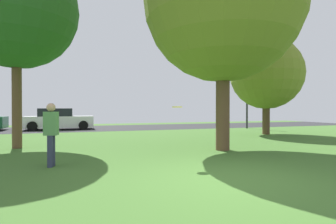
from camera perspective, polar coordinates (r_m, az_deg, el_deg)
name	(u,v)px	position (r m, az deg, el deg)	size (l,w,h in m)	color
ground_plane	(232,179)	(5.79, 13.66, -13.88)	(44.00, 44.00, 0.00)	#3D6628
road_strip	(118,128)	(20.99, -10.69, -3.34)	(44.00, 6.40, 0.01)	#28282B
maple_tree_far	(16,9)	(11.91, -29.82, 18.72)	(4.43, 4.43, 7.40)	brown
birch_tree_lone	(223,3)	(10.27, 11.72, 21.96)	(5.58, 5.58, 7.99)	brown
oak_tree_center	(266,74)	(16.40, 20.37, 7.75)	(4.10, 4.10, 5.56)	brown
person_thrower	(51,132)	(7.31, -23.83, -3.93)	(0.36, 0.30, 1.60)	#2D334C
frisbee_disc	(177,107)	(6.96, 1.98, 1.09)	(0.38, 0.38, 0.03)	yellow
parked_car_white	(59,120)	(20.39, -22.45, -1.57)	(4.58, 2.10, 1.50)	white
street_lamp_post	(247,98)	(20.83, 16.62, 2.80)	(0.14, 0.14, 4.50)	#2D2D33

